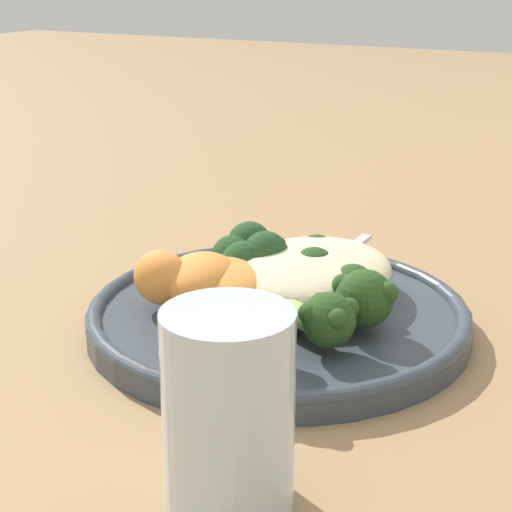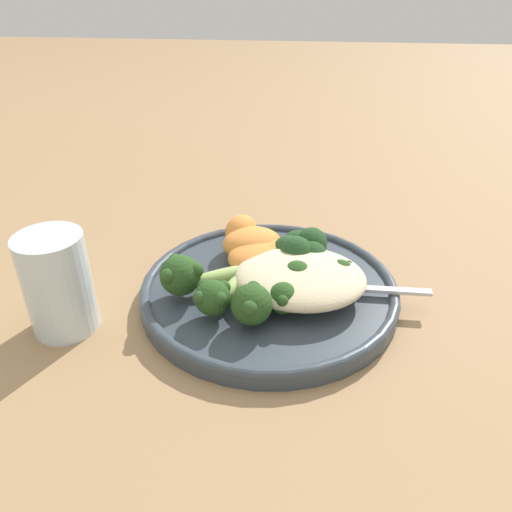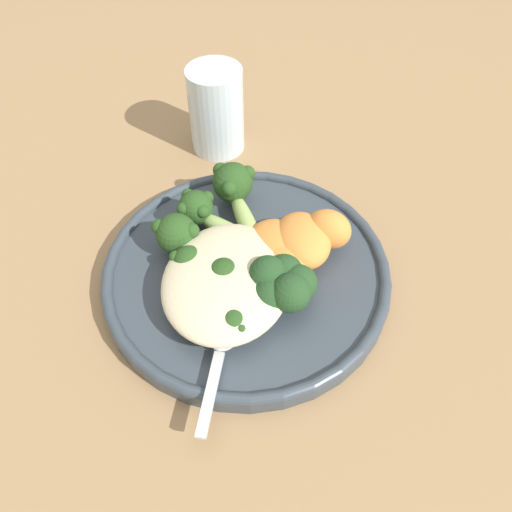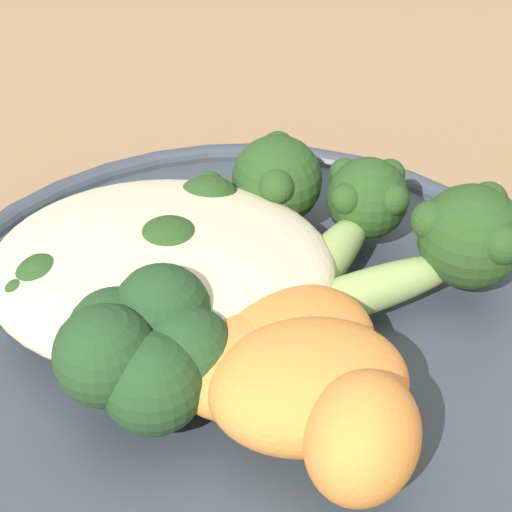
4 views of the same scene
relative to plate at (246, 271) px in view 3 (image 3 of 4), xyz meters
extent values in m
plane|color=#9E7A51|center=(-0.02, 0.01, -0.01)|extent=(4.00, 4.00, 0.00)
cylinder|color=#38424C|center=(0.00, 0.00, 0.00)|extent=(0.28, 0.28, 0.02)
torus|color=#38424C|center=(0.00, 0.00, 0.00)|extent=(0.28, 0.28, 0.01)
ellipsoid|color=beige|center=(-0.03, 0.01, 0.03)|extent=(0.14, 0.12, 0.03)
ellipsoid|color=#9EBC66|center=(0.04, 0.00, 0.02)|extent=(0.10, 0.07, 0.02)
sphere|color=#284C1E|center=(0.09, 0.03, 0.03)|extent=(0.04, 0.04, 0.04)
sphere|color=#284C1E|center=(0.10, 0.04, 0.04)|extent=(0.02, 0.02, 0.02)
sphere|color=#284C1E|center=(0.07, 0.03, 0.04)|extent=(0.02, 0.02, 0.02)
sphere|color=#284C1E|center=(0.10, 0.02, 0.04)|extent=(0.02, 0.02, 0.02)
ellipsoid|color=#9EBC66|center=(0.03, 0.01, 0.02)|extent=(0.07, 0.10, 0.02)
sphere|color=#284C1E|center=(0.05, 0.06, 0.03)|extent=(0.04, 0.04, 0.04)
sphere|color=#284C1E|center=(0.06, 0.07, 0.04)|extent=(0.01, 0.01, 0.01)
sphere|color=#284C1E|center=(0.04, 0.07, 0.04)|extent=(0.01, 0.01, 0.01)
sphere|color=#284C1E|center=(0.04, 0.05, 0.04)|extent=(0.01, 0.01, 0.01)
sphere|color=#284C1E|center=(0.06, 0.05, 0.04)|extent=(0.01, 0.01, 0.01)
ellipsoid|color=#9EBC66|center=(0.01, 0.02, 0.02)|extent=(0.02, 0.09, 0.02)
sphere|color=#284C1E|center=(0.01, 0.07, 0.03)|extent=(0.04, 0.04, 0.04)
sphere|color=#284C1E|center=(0.01, 0.09, 0.04)|extent=(0.02, 0.02, 0.02)
sphere|color=#284C1E|center=(0.01, 0.05, 0.04)|extent=(0.02, 0.02, 0.02)
ellipsoid|color=#9EBC66|center=(0.00, 0.02, 0.02)|extent=(0.05, 0.08, 0.01)
sphere|color=#284C1E|center=(-0.02, 0.05, 0.03)|extent=(0.03, 0.03, 0.03)
sphere|color=#284C1E|center=(-0.02, 0.06, 0.03)|extent=(0.01, 0.01, 0.01)
sphere|color=#284C1E|center=(-0.02, 0.04, 0.03)|extent=(0.01, 0.01, 0.01)
ellipsoid|color=#9EBC66|center=(-0.01, 0.01, 0.02)|extent=(0.06, 0.06, 0.02)
sphere|color=#284C1E|center=(-0.03, 0.03, 0.03)|extent=(0.03, 0.03, 0.03)
sphere|color=#284C1E|center=(-0.03, 0.05, 0.03)|extent=(0.01, 0.01, 0.01)
sphere|color=#284C1E|center=(-0.03, 0.02, 0.03)|extent=(0.01, 0.01, 0.01)
ellipsoid|color=#9EBC66|center=(0.00, 0.00, 0.02)|extent=(0.07, 0.05, 0.02)
sphere|color=#284C1E|center=(-0.03, 0.02, 0.03)|extent=(0.04, 0.04, 0.04)
sphere|color=#284C1E|center=(-0.03, 0.03, 0.03)|extent=(0.01, 0.01, 0.01)
sphere|color=#284C1E|center=(-0.03, 0.00, 0.03)|extent=(0.01, 0.01, 0.01)
ellipsoid|color=#9EBC66|center=(-0.03, -0.01, 0.02)|extent=(0.10, 0.03, 0.02)
sphere|color=#284C1E|center=(-0.08, 0.00, 0.03)|extent=(0.03, 0.03, 0.03)
sphere|color=#284C1E|center=(-0.07, 0.01, 0.03)|extent=(0.01, 0.01, 0.01)
sphere|color=#284C1E|center=(-0.08, 0.01, 0.03)|extent=(0.01, 0.01, 0.01)
sphere|color=#284C1E|center=(-0.08, -0.01, 0.03)|extent=(0.01, 0.01, 0.01)
sphere|color=#284C1E|center=(-0.07, -0.01, 0.03)|extent=(0.01, 0.01, 0.01)
ellipsoid|color=orange|center=(0.02, -0.05, 0.03)|extent=(0.08, 0.07, 0.04)
ellipsoid|color=orange|center=(0.00, -0.04, 0.02)|extent=(0.08, 0.07, 0.03)
ellipsoid|color=orange|center=(0.04, -0.07, 0.03)|extent=(0.05, 0.05, 0.04)
ellipsoid|color=orange|center=(0.02, -0.03, 0.03)|extent=(0.09, 0.09, 0.03)
sphere|color=#234723|center=(-0.02, -0.04, 0.03)|extent=(0.04, 0.04, 0.04)
sphere|color=#234723|center=(-0.03, -0.02, 0.04)|extent=(0.04, 0.04, 0.04)
sphere|color=#234723|center=(-0.04, -0.03, 0.03)|extent=(0.04, 0.04, 0.04)
sphere|color=#234723|center=(-0.04, -0.05, 0.04)|extent=(0.04, 0.04, 0.04)
sphere|color=#234723|center=(-0.03, -0.05, 0.03)|extent=(0.04, 0.04, 0.04)
cube|color=silver|center=(-0.14, 0.00, 0.01)|extent=(0.07, 0.01, 0.00)
ellipsoid|color=silver|center=(-0.08, 0.00, 0.02)|extent=(0.04, 0.03, 0.01)
cylinder|color=silver|center=(0.20, 0.07, 0.04)|extent=(0.07, 0.07, 0.10)
camera|label=1|loc=(0.53, 0.25, 0.25)|focal=60.00mm
camera|label=2|loc=(-0.03, 0.45, 0.32)|focal=35.00mm
camera|label=3|loc=(-0.30, -0.06, 0.39)|focal=35.00mm
camera|label=4|loc=(0.01, -0.25, 0.24)|focal=60.00mm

